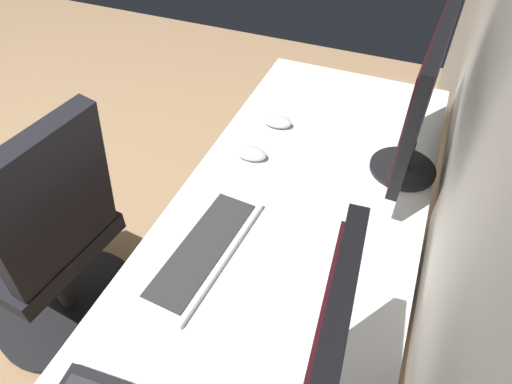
{
  "coord_description": "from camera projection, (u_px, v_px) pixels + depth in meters",
  "views": [
    {
      "loc": [
        0.58,
        2.08,
        1.65
      ],
      "look_at": [
        -0.08,
        1.82,
        0.95
      ],
      "focal_mm": 31.37,
      "sensor_mm": 36.0,
      "label": 1
    }
  ],
  "objects": [
    {
      "name": "desk",
      "position": [
        273.0,
        274.0,
        1.19
      ],
      "size": [
        1.98,
        0.69,
        0.73
      ],
      "color": "white",
      "rests_on": "ground"
    },
    {
      "name": "drawer_pedestal",
      "position": [
        294.0,
        296.0,
        1.5
      ],
      "size": [
        0.4,
        0.51,
        0.69
      ],
      "color": "white",
      "rests_on": "ground"
    },
    {
      "name": "monitor_secondary",
      "position": [
        424.0,
        96.0,
        1.2
      ],
      "size": [
        0.53,
        0.2,
        0.46
      ],
      "color": "black",
      "rests_on": "desk"
    },
    {
      "name": "keyboard_spare",
      "position": [
        203.0,
        250.0,
        1.15
      ],
      "size": [
        0.43,
        0.17,
        0.02
      ],
      "color": "silver",
      "rests_on": "desk"
    },
    {
      "name": "mouse_main",
      "position": [
        251.0,
        153.0,
        1.41
      ],
      "size": [
        0.06,
        0.1,
        0.03
      ],
      "primitive_type": "ellipsoid",
      "color": "silver",
      "rests_on": "desk"
    },
    {
      "name": "mouse_spare",
      "position": [
        277.0,
        121.0,
        1.53
      ],
      "size": [
        0.06,
        0.1,
        0.03
      ],
      "primitive_type": "ellipsoid",
      "color": "silver",
      "rests_on": "desk"
    },
    {
      "name": "office_chair",
      "position": [
        50.0,
        249.0,
        1.51
      ],
      "size": [
        0.56,
        0.58,
        0.97
      ],
      "color": "black",
      "rests_on": "ground"
    }
  ]
}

